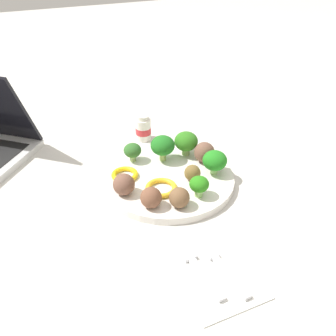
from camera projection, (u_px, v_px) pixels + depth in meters
ground_plane at (168, 182)px, 0.83m from camera, size 4.00×4.00×0.00m
plate at (168, 179)px, 0.82m from camera, size 0.28×0.28×0.02m
broccoli_floret_far_rim at (163, 146)px, 0.85m from camera, size 0.05×0.05×0.06m
broccoli_floret_front_right at (215, 161)px, 0.81m from camera, size 0.05×0.05×0.05m
broccoli_floret_mid_left at (199, 185)px, 0.75m from camera, size 0.04×0.04×0.04m
broccoli_floret_back_left at (186, 142)px, 0.88m from camera, size 0.05×0.05×0.06m
broccoli_floret_mid_right at (133, 151)px, 0.86m from camera, size 0.04×0.04×0.04m
meatball_mid_right at (192, 173)px, 0.80m from camera, size 0.03×0.03×0.03m
meatball_far_rim at (204, 152)px, 0.85m from camera, size 0.05×0.05×0.05m
meatball_mid_left at (124, 184)px, 0.75m from camera, size 0.04×0.04×0.04m
meatball_back_right at (151, 198)px, 0.72m from camera, size 0.04×0.04×0.04m
meatball_front_right at (179, 198)px, 0.72m from camera, size 0.04×0.04×0.04m
pepper_ring_back_left at (125, 175)px, 0.81m from camera, size 0.08×0.08×0.01m
pepper_ring_center at (161, 188)px, 0.77m from camera, size 0.09×0.09×0.01m
napkin at (211, 271)px, 0.62m from camera, size 0.17×0.12×0.01m
fork at (199, 269)px, 0.61m from camera, size 0.12×0.02×0.01m
knife at (219, 262)px, 0.63m from camera, size 0.15×0.02×0.01m
yogurt_bottle at (143, 129)px, 0.97m from camera, size 0.04×0.04×0.07m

